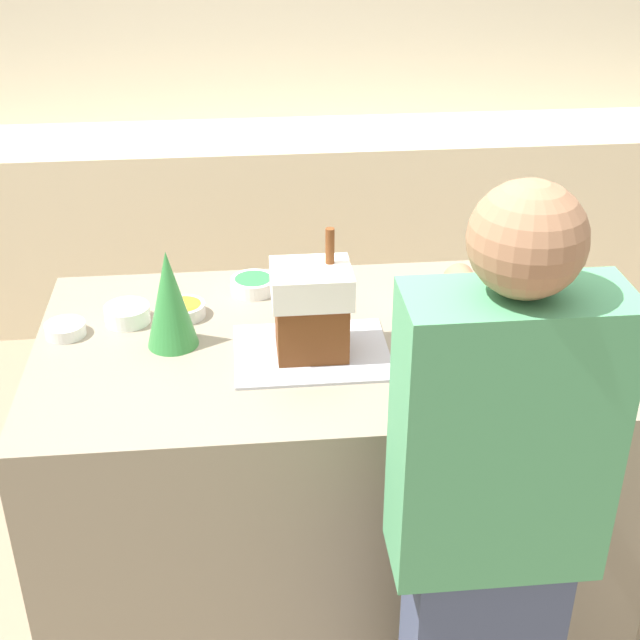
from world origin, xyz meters
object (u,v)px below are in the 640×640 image
object	(u,v)px
decorative_tree	(170,299)
candy_bowl_near_tray_right	(127,313)
candy_bowl_far_right	(65,329)
candy_bowl_beside_tree	(253,284)
gingerbread_house	(311,308)
candy_bowl_far_left	(419,298)
candy_bowl_near_tray_left	(543,304)
baking_tray	(312,352)
cookbook	(480,314)
person	(491,535)
candy_bowl_behind_tray	(507,262)
candy_bowl_center_rear	(184,309)

from	to	relation	value
decorative_tree	candy_bowl_near_tray_right	xyz separation A→B (m)	(-0.14, 0.14, -0.11)
candy_bowl_far_right	candy_bowl_beside_tree	size ratio (longest dim) A/B	0.81
gingerbread_house	candy_bowl_far_left	world-z (taller)	gingerbread_house
decorative_tree	candy_bowl_near_tray_left	xyz separation A→B (m)	(1.08, 0.09, -0.12)
baking_tray	candy_bowl_far_right	bearing A→B (deg)	165.94
candy_bowl_near_tray_right	candy_bowl_near_tray_left	size ratio (longest dim) A/B	0.95
candy_bowl_beside_tree	cookbook	bearing A→B (deg)	-19.74
gingerbread_house	candy_bowl_far_left	size ratio (longest dim) A/B	3.68
person	cookbook	bearing A→B (deg)	77.61
candy_bowl_far_right	candy_bowl_far_left	bearing A→B (deg)	3.86
candy_bowl_far_right	candy_bowl_far_left	distance (m)	1.02
gingerbread_house	candy_bowl_behind_tray	bearing A→B (deg)	34.51
cookbook	baking_tray	bearing A→B (deg)	-162.94
candy_bowl_near_tray_left	cookbook	world-z (taller)	candy_bowl_near_tray_left
candy_bowl_near_tray_right	candy_bowl_center_rear	xyz separation A→B (m)	(0.16, 0.02, -0.01)
candy_bowl_beside_tree	person	xyz separation A→B (m)	(0.47, -1.04, -0.11)
decorative_tree	candy_bowl_far_left	xyz separation A→B (m)	(0.72, 0.15, -0.11)
candy_bowl_far_left	candy_bowl_near_tray_left	world-z (taller)	candy_bowl_far_left
baking_tray	cookbook	distance (m)	0.53
gingerbread_house	candy_bowl_far_left	bearing A→B (deg)	34.99
candy_bowl_center_rear	cookbook	world-z (taller)	candy_bowl_center_rear
baking_tray	person	world-z (taller)	person
candy_bowl_beside_tree	candy_bowl_behind_tray	bearing A→B (deg)	5.22
candy_bowl_behind_tray	candy_bowl_far_left	xyz separation A→B (m)	(-0.33, -0.22, 0.00)
candy_bowl_beside_tree	candy_bowl_near_tray_right	bearing A→B (deg)	-156.86
baking_tray	decorative_tree	xyz separation A→B (m)	(-0.38, 0.09, 0.14)
candy_bowl_far_right	cookbook	bearing A→B (deg)	-0.72
candy_bowl_near_tray_right	candy_bowl_far_left	bearing A→B (deg)	0.53
decorative_tree	gingerbread_house	bearing A→B (deg)	-13.34
candy_bowl_far_right	candy_bowl_beside_tree	distance (m)	0.58
baking_tray	cookbook	bearing A→B (deg)	17.06
baking_tray	person	xyz separation A→B (m)	(0.33, -0.65, -0.09)
gingerbread_house	candy_bowl_center_rear	world-z (taller)	gingerbread_house
decorative_tree	candy_bowl_far_right	size ratio (longest dim) A/B	2.49
candy_bowl_far_left	cookbook	bearing A→B (deg)	-27.04
decorative_tree	cookbook	size ratio (longest dim) A/B	1.48
candy_bowl_near_tray_right	candy_bowl_behind_tray	bearing A→B (deg)	11.07
candy_bowl_center_rear	baking_tray	bearing A→B (deg)	-35.47
candy_bowl_far_left	person	world-z (taller)	person
candy_bowl_near_tray_left	person	bearing A→B (deg)	-114.22
gingerbread_house	person	bearing A→B (deg)	-63.27
decorative_tree	baking_tray	bearing A→B (deg)	-13.38
candy_bowl_center_rear	person	bearing A→B (deg)	-52.98
candy_bowl_near_tray_right	candy_bowl_behind_tray	world-z (taller)	same
candy_bowl_near_tray_left	person	distance (m)	0.92
candy_bowl_near_tray_right	candy_bowl_near_tray_left	distance (m)	1.22
candy_bowl_near_tray_right	person	distance (m)	1.22
candy_bowl_beside_tree	candy_bowl_far_left	xyz separation A→B (m)	(0.49, -0.15, 0.01)
cookbook	person	xyz separation A→B (m)	(-0.18, -0.81, -0.10)
cookbook	candy_bowl_beside_tree	bearing A→B (deg)	160.26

